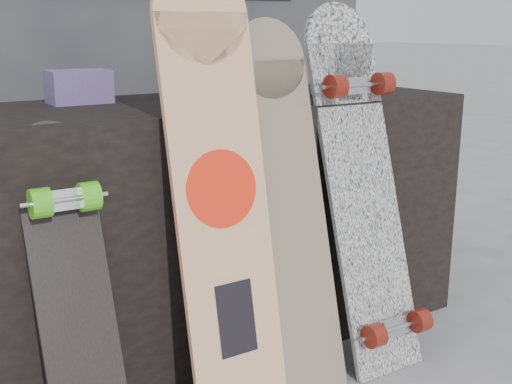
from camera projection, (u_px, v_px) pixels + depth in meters
vendor_table at (222, 219)px, 2.15m from camera, size 1.60×0.60×0.80m
booth at (120, 8)px, 2.67m from camera, size 2.40×0.22×2.20m
merch_box_purple at (79, 87)px, 1.95m from camera, size 0.18×0.12×0.10m
merch_box_small at (338, 77)px, 2.19m from camera, size 0.14×0.14×0.12m
merch_box_flat at (211, 86)px, 2.20m from camera, size 0.22×0.10×0.06m
longboard_geisha at (219, 182)px, 1.67m from camera, size 0.27×0.26×1.20m
longboard_celtic at (288, 196)px, 1.82m from camera, size 0.23×0.29×1.06m
longboard_cascadia at (363, 180)px, 1.96m from camera, size 0.26×0.39×1.10m
skateboard_dark at (75, 293)px, 1.53m from camera, size 0.18×0.32×0.81m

